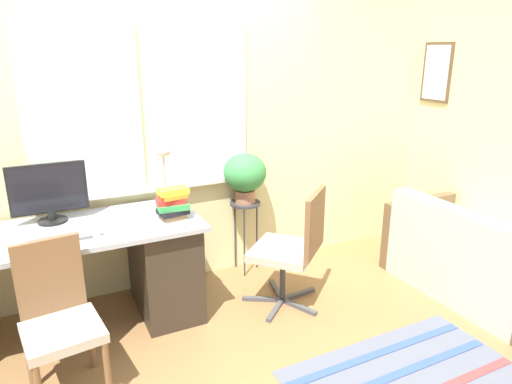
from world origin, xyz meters
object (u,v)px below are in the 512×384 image
Objects in this scene: office_chair_swivel at (293,247)px; couch_loveseat at (475,262)px; desk_lamp at (164,168)px; desk_chair_wooden at (59,318)px; keyboard at (61,239)px; plant_stand at (245,211)px; monitor at (49,193)px; potted_plant at (245,174)px; book_stack at (172,204)px; mouse at (101,232)px.

office_chair_swivel is 1.47m from couch_loveseat.
desk_chair_wooden is at bearing -139.85° from desk_lamp.
keyboard is 0.57× the size of plant_stand.
keyboard is 0.40× the size of office_chair_swivel.
desk_chair_wooden is (-0.81, -0.69, -0.60)m from desk_lamp.
keyboard reaches higher than couch_loveseat.
potted_plant is (1.49, 0.10, -0.08)m from monitor.
desk_lamp reaches higher than office_chair_swivel.
potted_plant reaches higher than office_chair_swivel.
office_chair_swivel is (1.57, -0.56, -0.48)m from monitor.
monitor is 1.49m from potted_plant.
office_chair_swivel is (0.81, -0.26, -0.38)m from book_stack.
mouse reaches higher than plant_stand.
couch_loveseat is 1.88m from plant_stand.
book_stack is 0.25× the size of office_chair_swivel.
potted_plant reaches higher than book_stack.
couch_loveseat is (2.92, -0.69, -0.48)m from keyboard.
book_stack is 1.01m from desk_chair_wooden.
mouse is 0.14× the size of potted_plant.
mouse is at bearing 75.65° from couch_loveseat.
desk_chair_wooden is 1.77m from plant_stand.
monitor is 0.92m from desk_chair_wooden.
potted_plant is (-1.45, 1.15, 0.61)m from couch_loveseat.
desk_lamp reaches higher than plant_stand.
book_stack is at bearing 7.85° from mouse.
monitor is 1.17× the size of potted_plant.
monitor is 0.54× the size of office_chair_swivel.
potted_plant is at bearing 45.00° from plant_stand.
office_chair_swivel is (1.31, -0.20, -0.29)m from mouse.
desk_lamp is at bearing 66.15° from couch_loveseat.
keyboard is 0.51m from desk_chair_wooden.
potted_plant reaches higher than couch_loveseat.
monitor is 0.56× the size of desk_chair_wooden.
couch_loveseat is at bearing 118.67° from office_chair_swivel.
desk_chair_wooden is at bearing -150.29° from potted_plant.
monitor is 1.54m from plant_stand.
mouse is 0.07× the size of desk_chair_wooden.
desk_lamp is at bearing -165.16° from plant_stand.
book_stack is at bearing -151.44° from plant_stand.
book_stack is at bearing -21.73° from monitor.
office_chair_swivel is at bearing -7.36° from keyboard.
desk_lamp is (0.74, 0.27, 0.30)m from keyboard.
desk_chair_wooden is 1.38× the size of plant_stand.
couch_loveseat is at bearing -19.00° from book_stack.
desk_chair_wooden is at bearing -34.22° from office_chair_swivel.
couch_loveseat is (1.37, -0.49, -0.20)m from office_chair_swivel.
plant_stand is (-0.08, 0.66, 0.08)m from office_chair_swivel.
keyboard is at bearing -174.92° from book_stack.
keyboard is 0.74m from book_stack.
monitor is at bearing -61.52° from office_chair_swivel.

